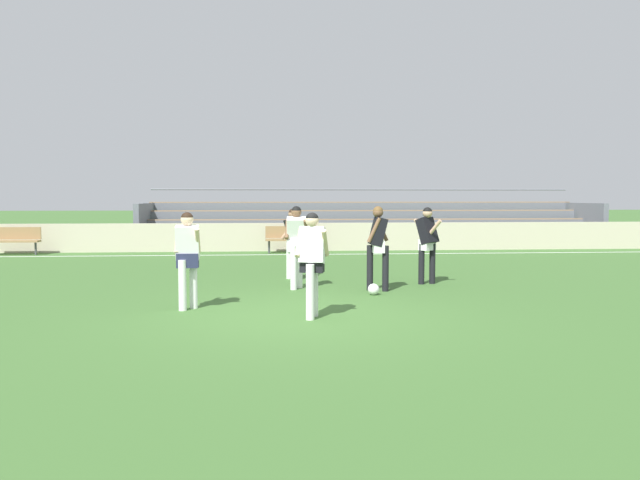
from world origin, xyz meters
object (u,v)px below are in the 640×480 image
at_px(bench_centre_sideline, 11,238).
at_px(player_dark_trailing_run, 427,238).
at_px(player_dark_deep_cover, 378,240).
at_px(player_white_dropping_back, 296,240).
at_px(soccer_ball, 374,289).
at_px(player_dark_wide_left, 293,238).
at_px(player_white_on_ball, 312,256).
at_px(bleacher_stand, 371,222).
at_px(bench_near_wall_gap, 292,237).
at_px(player_white_challenging, 188,252).

relative_size(bench_centre_sideline, player_dark_trailing_run, 1.08).
distance_m(player_dark_deep_cover, player_dark_trailing_run, 1.54).
relative_size(player_white_dropping_back, soccer_ball, 7.71).
distance_m(player_dark_wide_left, player_white_on_ball, 4.74).
distance_m(player_white_dropping_back, player_dark_wide_left, 1.55).
relative_size(player_white_dropping_back, player_dark_wide_left, 1.05).
xyz_separation_m(bleacher_stand, player_white_on_ball, (-3.36, -14.97, 0.07)).
bearing_deg(bench_near_wall_gap, player_dark_trailing_run, -71.83).
distance_m(player_white_dropping_back, player_white_on_ball, 3.19).
relative_size(bleacher_stand, player_white_dropping_back, 10.34).
xyz_separation_m(player_white_dropping_back, soccer_ball, (1.44, -0.95, -0.90)).
distance_m(bleacher_stand, player_dark_wide_left, 10.81).
relative_size(bench_near_wall_gap, soccer_ball, 8.18).
height_order(player_dark_deep_cover, player_white_on_ball, player_dark_deep_cover).
bearing_deg(bleacher_stand, player_dark_deep_cover, -98.60).
distance_m(bench_centre_sideline, player_dark_trailing_run, 14.14).
bearing_deg(player_white_challenging, player_white_on_ball, -24.80).
bearing_deg(bench_near_wall_gap, player_white_dropping_back, -91.70).
relative_size(bench_near_wall_gap, player_white_challenging, 1.10).
bearing_deg(player_dark_wide_left, soccer_ball, -59.90).
relative_size(bench_near_wall_gap, player_dark_deep_cover, 1.06).
bearing_deg(soccer_ball, player_dark_trailing_run, 45.92).
bearing_deg(player_white_dropping_back, player_white_challenging, -130.42).
xyz_separation_m(bench_near_wall_gap, player_dark_trailing_run, (2.60, -7.92, 0.44)).
height_order(player_white_challenging, player_white_on_ball, player_white_on_ball).
bearing_deg(soccer_ball, player_dark_wide_left, 120.10).
bearing_deg(bleacher_stand, player_white_on_ball, -102.64).
xyz_separation_m(player_white_challenging, soccer_ball, (3.36, 1.31, -0.86)).
bearing_deg(bench_centre_sideline, player_dark_wide_left, -37.84).
relative_size(player_dark_wide_left, player_white_on_ball, 0.98).
bearing_deg(player_dark_trailing_run, bleacher_stand, 86.92).
relative_size(bench_near_wall_gap, player_white_on_ball, 1.09).
bearing_deg(bench_near_wall_gap, bleacher_stand, 46.36).
bearing_deg(player_dark_deep_cover, soccer_ball, -107.63).
bearing_deg(soccer_ball, player_white_on_ball, -120.95).
xyz_separation_m(player_white_challenging, player_dark_wide_left, (1.91, 3.80, -0.01)).
height_order(bench_near_wall_gap, player_dark_wide_left, player_dark_wide_left).
bearing_deg(soccer_ball, bench_near_wall_gap, 97.23).
relative_size(bench_centre_sideline, player_white_dropping_back, 1.06).
height_order(bleacher_stand, player_dark_trailing_run, bleacher_stand).
xyz_separation_m(bench_near_wall_gap, player_white_on_ball, (-0.15, -11.61, 0.43)).
distance_m(bleacher_stand, bench_near_wall_gap, 4.66).
xyz_separation_m(bench_near_wall_gap, player_white_challenging, (-2.17, -10.68, 0.42)).
relative_size(bench_centre_sideline, player_dark_deep_cover, 1.06).
bearing_deg(player_white_dropping_back, player_dark_wide_left, 90.28).
distance_m(player_white_dropping_back, player_white_challenging, 2.96).
height_order(player_dark_deep_cover, player_dark_wide_left, player_dark_deep_cover).
xyz_separation_m(bench_centre_sideline, player_dark_trailing_run, (11.71, -7.92, 0.44)).
height_order(bench_near_wall_gap, player_white_dropping_back, player_white_dropping_back).
distance_m(bench_centre_sideline, player_dark_deep_cover, 13.71).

